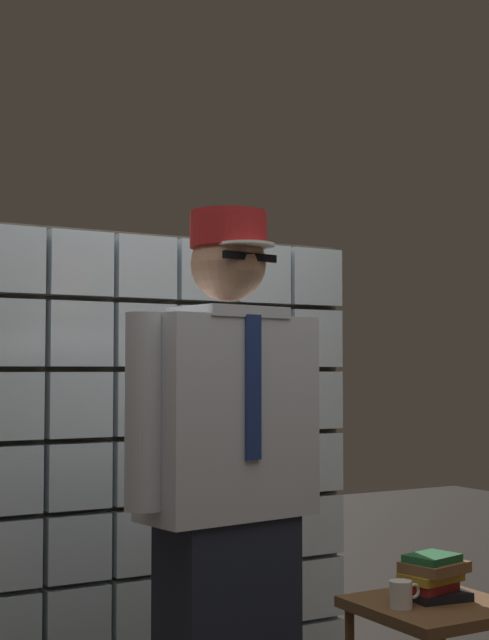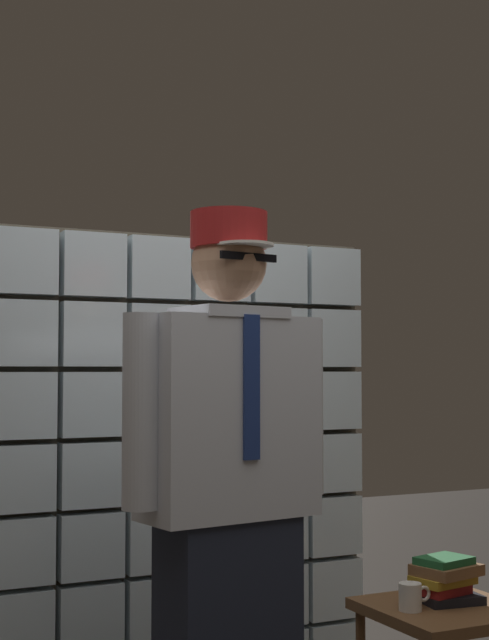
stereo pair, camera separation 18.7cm
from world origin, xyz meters
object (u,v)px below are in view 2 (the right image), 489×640
Objects in this scene: book_stack at (445,580)px; coffee_mug at (411,597)px; standing_person at (229,493)px; side_table at (447,624)px.

coffee_mug is (-0.18, -0.04, -0.03)m from book_stack.
coffee_mug is (0.73, 0.05, -0.41)m from standing_person.
side_table is 4.13× the size of coffee_mug.
standing_person is at bearing -173.91° from book_stack.
coffee_mug is at bearing -166.56° from book_stack.
side_table is at bearing -4.84° from standing_person.
side_table is 0.19m from coffee_mug.
standing_person is 7.24× the size of book_stack.
book_stack is (0.02, 0.04, 0.15)m from side_table.
book_stack reaches higher than coffee_mug.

